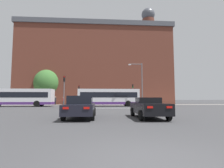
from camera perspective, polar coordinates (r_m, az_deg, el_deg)
The scene contains 16 objects.
ground_plane at distance 4.08m, azimuth 11.65°, elevation -23.42°, with size 400.00×400.00×0.00m, color #3D3D3F.
stop_line_strip at distance 24.59m, azimuth -1.62°, elevation -7.89°, with size 9.00×0.30×0.01m, color silver.
far_pavement at distance 38.63m, azimuth -2.48°, elevation -6.79°, with size 70.00×2.50×0.01m, color #A09B91.
brick_civic_building at distance 49.16m, azimuth -5.04°, elevation 5.82°, with size 39.03×15.43×27.79m.
car_saloon_left at distance 12.29m, azimuth -10.13°, elevation -7.30°, with size 1.98×4.94×1.50m.
car_roadster_right at distance 12.28m, azimuth 11.83°, elevation -7.53°, with size 1.93×4.59×1.39m.
bus_crossing_lead at distance 30.65m, azimuth -1.11°, elevation -4.31°, with size 10.51×2.74×2.99m.
bus_crossing_trailing at distance 33.55m, azimuth -28.54°, elevation -3.79°, with size 11.79×2.65×2.97m.
traffic_light_far_right at distance 38.50m, azimuth 6.83°, elevation -2.31°, with size 0.26×0.31×4.49m.
traffic_light_near_left at distance 25.70m, azimuth -15.37°, elevation -0.81°, with size 0.26×0.31×4.56m.
traffic_light_far_left at distance 38.24m, azimuth -10.74°, elevation -2.49°, with size 0.26×0.31×4.21m.
street_lamp_junction at distance 28.99m, azimuth 8.98°, elevation 1.35°, with size 2.38×0.36×7.17m.
pedestrian_waiting at distance 38.58m, azimuth -15.58°, elevation -5.12°, with size 0.25×0.41×1.73m.
pedestrian_walking_east at distance 38.66m, azimuth -3.04°, elevation -5.24°, with size 0.45×0.43×1.77m.
pedestrian_walking_west at distance 39.48m, azimuth -18.01°, elevation -4.97°, with size 0.34×0.45×1.81m.
tree_by_building at distance 43.98m, azimuth -20.36°, elevation 0.31°, with size 6.15×6.15×8.27m.
Camera 1 is at (-1.02, -3.73, 1.30)m, focal length 28.00 mm.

